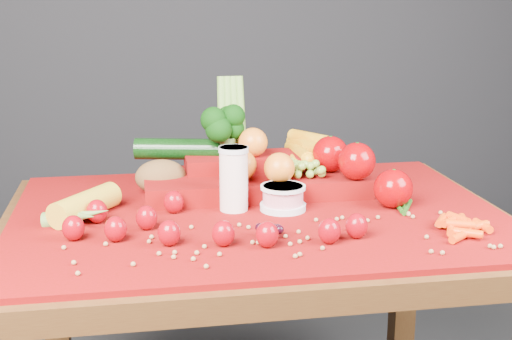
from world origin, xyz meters
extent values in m
cube|color=#391D0C|center=(0.00, 0.00, 0.72)|extent=(1.10, 0.80, 0.05)
cube|color=#391D0C|center=(-0.48, 0.33, 0.35)|extent=(0.06, 0.06, 0.70)
cube|color=#391D0C|center=(0.48, 0.33, 0.35)|extent=(0.06, 0.06, 0.70)
cube|color=#74030A|center=(0.00, 0.00, 0.76)|extent=(1.05, 0.75, 0.01)
cylinder|color=silver|center=(-0.05, 0.02, 0.83)|extent=(0.06, 0.06, 0.14)
cylinder|color=silver|center=(-0.05, 0.02, 0.90)|extent=(0.07, 0.07, 0.01)
cylinder|color=silver|center=(0.06, 0.00, 0.77)|extent=(0.10, 0.10, 0.01)
cylinder|color=pink|center=(0.06, 0.00, 0.80)|extent=(0.09, 0.09, 0.04)
cylinder|color=silver|center=(0.06, 0.00, 0.81)|extent=(0.10, 0.10, 0.01)
ellipsoid|color=#990010|center=(-0.24, -0.08, 0.79)|extent=(0.04, 0.04, 0.05)
cone|color=#0D4A0F|center=(-0.24, -0.08, 0.81)|extent=(0.03, 0.03, 0.01)
ellipsoid|color=#990010|center=(-0.30, -0.14, 0.79)|extent=(0.04, 0.04, 0.05)
cone|color=#0D4A0F|center=(-0.30, -0.14, 0.81)|extent=(0.03, 0.03, 0.01)
ellipsoid|color=#990010|center=(-0.20, -0.18, 0.79)|extent=(0.04, 0.04, 0.05)
cone|color=#0D4A0F|center=(-0.20, -0.18, 0.81)|extent=(0.03, 0.03, 0.01)
ellipsoid|color=#990010|center=(-0.10, -0.20, 0.79)|extent=(0.04, 0.04, 0.05)
cone|color=#0D4A0F|center=(-0.10, -0.20, 0.81)|extent=(0.03, 0.03, 0.01)
ellipsoid|color=#990010|center=(-0.02, -0.22, 0.79)|extent=(0.04, 0.04, 0.05)
cone|color=#0D4A0F|center=(-0.02, -0.22, 0.81)|extent=(0.03, 0.03, 0.01)
ellipsoid|color=#990010|center=(0.10, -0.22, 0.79)|extent=(0.04, 0.04, 0.05)
cone|color=#0D4A0F|center=(0.10, -0.22, 0.81)|extent=(0.03, 0.03, 0.01)
ellipsoid|color=#990010|center=(-0.18, 0.02, 0.79)|extent=(0.04, 0.04, 0.05)
cone|color=#0D4A0F|center=(-0.18, 0.02, 0.81)|extent=(0.03, 0.03, 0.01)
ellipsoid|color=#990010|center=(-0.34, -0.02, 0.79)|extent=(0.04, 0.04, 0.05)
cone|color=#0D4A0F|center=(-0.34, -0.02, 0.81)|extent=(0.03, 0.03, 0.01)
ellipsoid|color=#990010|center=(0.16, -0.20, 0.79)|extent=(0.04, 0.04, 0.05)
cone|color=#0D4A0F|center=(0.16, -0.20, 0.81)|extent=(0.03, 0.03, 0.01)
ellipsoid|color=#990010|center=(-0.38, -0.12, 0.79)|extent=(0.04, 0.04, 0.05)
cone|color=#0D4A0F|center=(-0.38, -0.12, 0.81)|extent=(0.03, 0.03, 0.01)
cylinder|color=gold|center=(-0.37, 0.02, 0.79)|extent=(0.15, 0.18, 0.06)
ellipsoid|color=brown|center=(-0.20, 0.17, 0.80)|extent=(0.12, 0.09, 0.08)
cube|color=#74030A|center=(0.02, 0.15, 0.78)|extent=(0.52, 0.22, 0.04)
cube|color=#74030A|center=(0.00, 0.20, 0.82)|extent=(0.28, 0.12, 0.03)
sphere|color=#8A0001|center=(0.24, 0.06, 0.85)|extent=(0.09, 0.09, 0.09)
sphere|color=#8A0001|center=(0.30, -0.02, 0.81)|extent=(0.09, 0.09, 0.09)
sphere|color=#8A0001|center=(0.20, 0.14, 0.85)|extent=(0.09, 0.09, 0.09)
sphere|color=#B95A1C|center=(-0.02, 0.10, 0.84)|extent=(0.07, 0.07, 0.07)
sphere|color=#B95A1C|center=(0.06, 0.06, 0.84)|extent=(0.07, 0.07, 0.07)
sphere|color=#B95A1C|center=(0.02, 0.18, 0.88)|extent=(0.07, 0.07, 0.07)
cylinder|color=gold|center=(0.12, 0.22, 0.82)|extent=(0.06, 0.17, 0.04)
cylinder|color=gold|center=(0.14, 0.22, 0.84)|extent=(0.04, 0.17, 0.04)
cylinder|color=gold|center=(0.16, 0.22, 0.85)|extent=(0.07, 0.17, 0.04)
cylinder|color=gold|center=(0.18, 0.22, 0.87)|extent=(0.10, 0.16, 0.04)
cylinder|color=#3F662D|center=(-0.04, 0.20, 0.86)|extent=(0.04, 0.04, 0.04)
cylinder|color=olive|center=(-0.05, 0.24, 0.92)|extent=(0.03, 0.06, 0.22)
cylinder|color=olive|center=(-0.03, 0.24, 0.92)|extent=(0.02, 0.06, 0.22)
cylinder|color=olive|center=(-0.01, 0.24, 0.92)|extent=(0.02, 0.06, 0.22)
cylinder|color=olive|center=(0.00, 0.24, 0.92)|extent=(0.03, 0.06, 0.22)
cylinder|color=black|center=(-0.14, 0.24, 0.85)|extent=(0.24, 0.10, 0.05)
camera|label=1|loc=(-0.25, -1.46, 1.23)|focal=50.00mm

